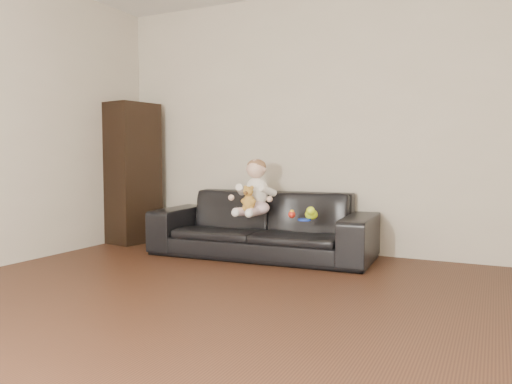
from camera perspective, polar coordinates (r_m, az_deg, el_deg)
The scene contains 10 objects.
floor at distance 2.66m, azimuth -7.73°, elevation -17.14°, with size 5.50×5.50×0.00m, color #402416.
wall_back at distance 5.01m, azimuth 9.91°, elevation 7.92°, with size 5.00×5.00×0.00m, color beige.
sofa at distance 4.80m, azimuth 0.71°, elevation -3.71°, with size 2.11×0.83×0.62m, color black.
cabinet at distance 5.73m, azimuth -13.92°, elevation 2.11°, with size 0.39×0.53×1.55m, color black.
shelf_item at distance 5.72m, azimuth -13.83°, elevation 5.59°, with size 0.18×0.25×0.28m, color silver.
baby at distance 4.67m, azimuth -0.08°, elevation 0.15°, with size 0.36×0.44×0.53m.
teddy_bear at distance 4.53m, azimuth -0.85°, elevation -0.72°, with size 0.14×0.14×0.22m.
toy_green at distance 4.39m, azimuth 6.34°, elevation -2.57°, with size 0.11×0.13×0.09m, color #C0E61B.
toy_rattle at distance 4.49m, azimuth 4.12°, elevation -2.59°, with size 0.07×0.07×0.07m, color red.
toy_blue_disc at distance 4.34m, azimuth 5.55°, elevation -3.17°, with size 0.11×0.11×0.02m, color #1734BD.
Camera 1 is at (1.37, -2.06, 0.96)m, focal length 35.00 mm.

